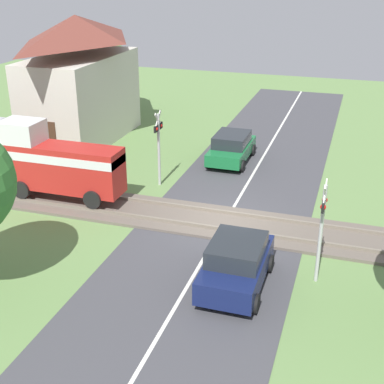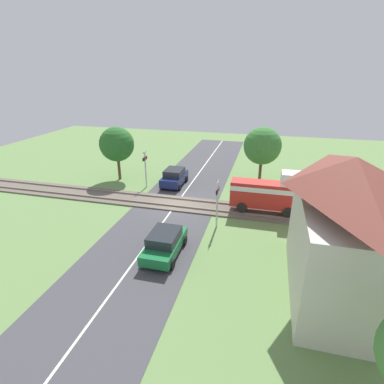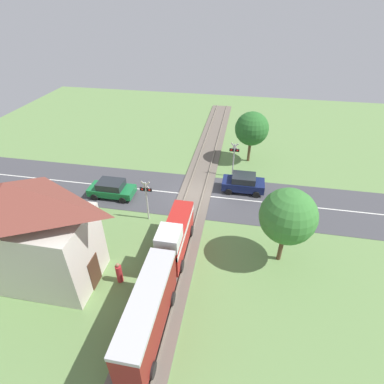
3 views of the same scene
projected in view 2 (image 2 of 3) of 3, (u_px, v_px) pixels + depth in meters
name	position (u px, v px, depth m)	size (l,w,h in m)	color
ground_plane	(176.00, 204.00, 24.35)	(60.00, 60.00, 0.00)	#66894C
road_surface	(176.00, 204.00, 24.35)	(48.00, 6.40, 0.02)	#424247
track_bed	(176.00, 203.00, 24.32)	(2.80, 48.00, 0.24)	#665B51
train	(315.00, 195.00, 21.27)	(1.58, 11.59, 3.18)	red
car_near_crossing	(174.00, 177.00, 28.00)	(3.64, 1.92, 1.60)	#141E4C
car_far_side	(165.00, 243.00, 17.49)	(3.87, 1.91, 1.48)	#197038
crossing_signal_west_approach	(145.00, 164.00, 27.06)	(0.90, 0.18, 3.45)	#B7B7B7
crossing_signal_east_approach	(217.00, 198.00, 19.98)	(0.90, 0.18, 3.45)	#B7B7B7
station_building	(342.00, 232.00, 13.56)	(8.14, 4.12, 6.85)	beige
pedestrian_by_station	(311.00, 229.00, 19.23)	(0.37, 0.37, 1.51)	#B2282D
tree_roadside_hedge	(262.00, 146.00, 27.60)	(3.46, 3.46, 5.35)	brown
tree_beyond_track	(117.00, 144.00, 28.60)	(3.30, 3.30, 5.18)	brown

